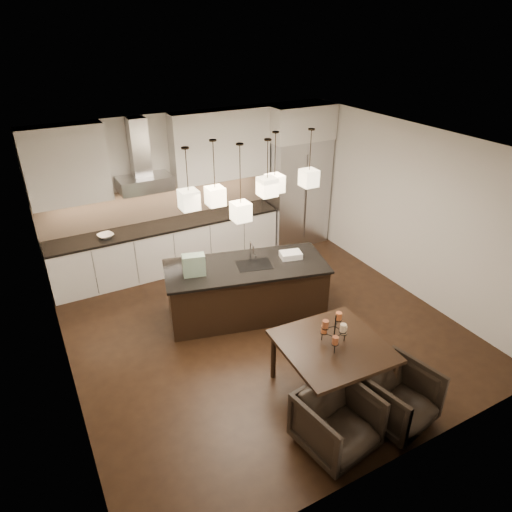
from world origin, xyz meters
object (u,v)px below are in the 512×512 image
refrigerator (296,192)px  island_body (246,291)px  armchair_left (337,422)px  dining_table (331,368)px  armchair_right (398,397)px

refrigerator → island_body: bearing=-138.0°
island_body → armchair_left: 2.76m
dining_table → armchair_left: size_ratio=1.57×
island_body → dining_table: 2.03m
refrigerator → armchair_right: (-1.59, -4.71, -0.72)m
armchair_left → armchair_right: armchair_left is taller
dining_table → armchair_right: (0.41, -0.75, -0.01)m
island_body → armchair_right: bearing=-64.5°
refrigerator → armchair_right: refrigerator is taller
island_body → armchair_left: island_body is taller
dining_table → armchair_left: bearing=-119.2°
armchair_right → dining_table: bearing=106.9°
island_body → dining_table: (0.15, -2.02, -0.05)m
armchair_left → armchair_right: size_ratio=1.00×
refrigerator → island_body: (-2.14, -1.93, -0.65)m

